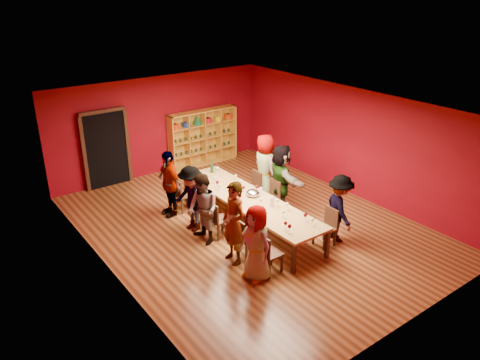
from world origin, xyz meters
The scene contains 48 objects.
room_shell centered at (0.00, 0.00, 1.50)m, with size 7.10×9.10×3.04m.
tasting_table centered at (0.00, 0.00, 0.70)m, with size 1.10×4.50×0.75m.
doorway centered at (-1.80, 4.43, 1.12)m, with size 1.40×0.17×2.30m.
shelving_unit centered at (1.40, 4.32, 0.98)m, with size 2.40×0.40×1.80m.
chair_person_left_0 centered at (-0.91, -1.83, 0.50)m, with size 0.42×0.42×0.89m.
person_left_0 centered at (-1.21, -1.83, 0.81)m, with size 0.79×0.43×1.62m, color #121933.
chair_person_left_1 centered at (-0.91, -1.07, 0.50)m, with size 0.42×0.42×0.89m.
person_left_1 centered at (-1.21, -1.07, 0.92)m, with size 0.67×0.49×1.84m, color pink.
chair_person_left_2 centered at (-0.91, 0.01, 0.50)m, with size 0.42×0.42×0.89m.
person_left_2 centered at (-1.30, 0.01, 0.83)m, with size 0.81×0.44×1.67m, color #597DB8.
chair_person_left_3 centered at (-0.91, 0.66, 0.50)m, with size 0.42×0.42×0.89m.
person_left_3 centered at (-1.21, 0.66, 0.82)m, with size 1.06×0.44×1.64m, color #131435.
chair_person_left_4 centered at (-0.91, 1.70, 0.50)m, with size 0.42×0.42×0.89m.
person_left_4 centered at (-1.24, 1.70, 0.87)m, with size 1.02×0.46×1.73m, color #131536.
chair_person_right_0 centered at (0.91, -1.76, 0.50)m, with size 0.42×0.42×0.89m.
person_right_0 centered at (1.26, -1.76, 0.81)m, with size 1.04×0.43×1.61m, color #CF8B93.
chair_person_right_2 centered at (0.91, 0.21, 0.50)m, with size 0.42×0.42×0.89m.
person_right_2 centered at (1.21, 0.21, 0.90)m, with size 1.67×0.48×1.81m, color #141937.
chair_person_right_3 centered at (0.91, 0.97, 0.50)m, with size 0.42×0.42×0.89m.
person_right_3 centered at (1.29, 0.97, 0.93)m, with size 0.91×0.50×1.86m, color #161A3D.
wine_glass_0 centered at (-0.35, -1.85, 0.90)m, with size 0.09×0.09×0.21m.
wine_glass_1 centered at (0.36, 1.92, 0.90)m, with size 0.08×0.08×0.20m.
wine_glass_2 centered at (0.08, 0.32, 0.89)m, with size 0.08×0.08×0.19m.
wine_glass_3 centered at (0.27, 0.70, 0.88)m, with size 0.07×0.07×0.18m.
wine_glass_4 centered at (-0.31, -1.68, 0.89)m, with size 0.08×0.08×0.19m.
wine_glass_5 centered at (0.27, -0.74, 0.89)m, with size 0.08×0.08×0.19m.
wine_glass_6 centered at (-0.31, -0.05, 0.90)m, with size 0.08×0.08×0.21m.
wine_glass_7 centered at (0.28, 1.77, 0.89)m, with size 0.08×0.08×0.19m.
wine_glass_8 centered at (0.27, -1.67, 0.90)m, with size 0.08×0.08×0.21m.
wine_glass_9 centered at (0.01, -1.25, 0.88)m, with size 0.07×0.07×0.18m.
wine_glass_10 centered at (-0.31, 1.81, 0.91)m, with size 0.09×0.09×0.22m.
wine_glass_11 centered at (-0.33, 0.78, 0.90)m, with size 0.08×0.08×0.20m.
wine_glass_12 centered at (0.32, -1.02, 0.89)m, with size 0.08×0.08×0.20m.
wine_glass_13 centered at (-0.28, 0.94, 0.90)m, with size 0.08×0.08×0.21m.
wine_glass_14 centered at (-0.17, 1.22, 0.89)m, with size 0.08×0.08×0.19m.
wine_glass_15 centered at (0.35, 0.14, 0.90)m, with size 0.08×0.08×0.21m.
wine_glass_16 centered at (-0.26, 0.07, 0.89)m, with size 0.08×0.08×0.19m.
wine_glass_17 centered at (-0.36, -1.09, 0.91)m, with size 0.09×0.09×0.21m.
wine_glass_18 centered at (0.27, -1.89, 0.89)m, with size 0.08×0.08×0.19m.
wine_glass_19 centered at (0.37, 0.00, 0.89)m, with size 0.08×0.08×0.20m.
wine_glass_20 centered at (0.37, 1.05, 0.88)m, with size 0.07×0.07×0.18m.
wine_glass_21 centered at (-0.36, 1.73, 0.89)m, with size 0.08×0.08×0.19m.
wine_glass_22 centered at (-0.34, -0.84, 0.91)m, with size 0.09×0.09×0.22m.
wine_glass_23 centered at (-0.04, -0.52, 0.90)m, with size 0.08×0.08×0.21m.
spittoon_bowl centered at (0.16, 0.04, 0.83)m, with size 0.33×0.33×0.18m, color silver.
carafe_a centered at (-0.12, 0.22, 0.87)m, with size 0.11×0.11×0.27m.
carafe_b centered at (0.17, -0.67, 0.87)m, with size 0.12×0.12×0.27m.
wine_bottle centered at (0.18, 1.90, 0.88)m, with size 0.11×0.11×0.34m.
Camera 1 is at (-6.21, -8.09, 5.61)m, focal length 35.00 mm.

